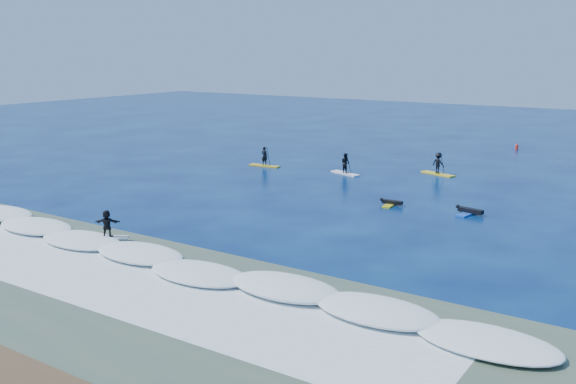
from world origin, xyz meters
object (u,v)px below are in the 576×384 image
Objects in this scene: sup_paddler_right at (438,165)px; prone_paddler_far at (469,211)px; prone_paddler_near at (391,203)px; sup_paddler_center at (345,165)px; wave_surfer at (107,225)px; marker_buoy at (517,147)px; sup_paddler_left at (264,159)px.

sup_paddler_right reaches higher than prone_paddler_far.
sup_paddler_center is at bearing 40.48° from prone_paddler_near.
sup_paddler_center is 22.11m from wave_surfer.
marker_buoy is at bearing -5.20° from prone_paddler_near.
sup_paddler_left is 0.94× the size of sup_paddler_right.
marker_buoy is at bearing 102.13° from sup_paddler_right.
sup_paddler_right is (13.05, 4.47, 0.18)m from sup_paddler_left.
sup_paddler_center is 1.23× the size of prone_paddler_far.
sup_paddler_right is 1.29× the size of prone_paddler_far.
sup_paddler_left is 7.11m from sup_paddler_center.
sup_paddler_center is at bearing 54.43° from wave_surfer.
sup_paddler_left is 22.07m from wave_surfer.
sup_paddler_right is at bearing 2.16° from prone_paddler_near.
sup_paddler_center is (7.07, 0.75, 0.12)m from sup_paddler_left.
wave_surfer reaches higher than marker_buoy.
sup_paddler_right reaches higher than marker_buoy.
sup_paddler_left is at bearing -125.84° from marker_buoy.
wave_surfer is (-1.36, -22.07, 0.13)m from sup_paddler_center.
wave_surfer is 3.11× the size of marker_buoy.
prone_paddler_far is 1.10× the size of wave_surfer.
prone_paddler_near is (14.24, -6.55, -0.45)m from sup_paddler_left.
prone_paddler_near is at bearing 106.73° from prone_paddler_far.
wave_surfer is (-13.20, -15.29, 0.67)m from prone_paddler_far.
sup_paddler_center is 4.22× the size of marker_buoy.
sup_paddler_left is 4.17× the size of marker_buoy.
sup_paddler_left is 1.43× the size of prone_paddler_near.
sup_paddler_center reaches higher than marker_buoy.
sup_paddler_right is 26.81m from wave_surfer.
sup_paddler_left is at bearing 72.95° from wave_surfer.
marker_buoy is at bearing 19.06° from prone_paddler_far.
sup_paddler_right is at bearing 39.47° from prone_paddler_far.
sup_paddler_left is 19.86m from prone_paddler_far.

